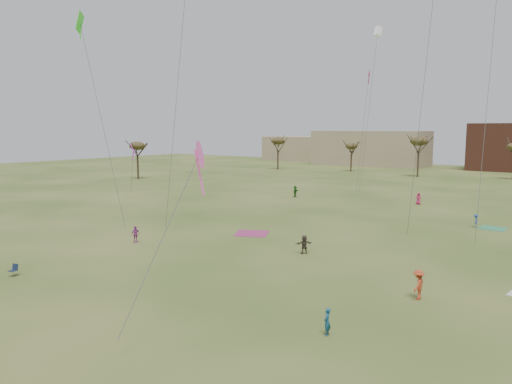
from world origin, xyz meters
The scene contains 15 objects.
ground centered at (0.00, 0.00, 0.00)m, with size 260.00×260.00×0.00m, color #2C4917.
flyer_near_right centered at (11.89, 2.16, 0.73)m, with size 0.53×0.35×1.46m, color navy.
spectator_fore_c centered at (2.39, 15.66, 0.81)m, with size 1.50×0.48×1.62m, color #4D4137.
flyer_mid_b centered at (13.88, 10.28, 0.94)m, with size 1.22×0.70×1.89m, color #B63F22.
spectator_mid_d centered at (-12.43, 9.78, 0.78)m, with size 0.92×0.38×1.57m, color #AA47A3.
flyer_far_a centered at (-16.78, 44.79, 0.90)m, with size 1.66×0.53×1.79m, color #2B6220.
flyer_far_b centered at (1.20, 48.70, 0.82)m, with size 0.80×0.52×1.65m, color #B81F54.
flyer_far_c centered at (11.45, 36.37, 0.72)m, with size 0.93×0.53×1.44m, color #1F4C8F.
blanket_plum centered at (-6.05, 19.39, 0.00)m, with size 3.21×3.21×0.03m, color #9E3066.
blanket_olive centered at (13.10, 36.82, 0.00)m, with size 2.57×2.57×0.03m, color #348F5E.
camp_chair_left centered at (-11.13, -2.39, 0.26)m, with size 0.64×0.67×0.87m.
kites_aloft centered at (-3.30, 21.79, 20.93)m, with size 78.02×61.66×25.69m.
tree_line centered at (-2.85, 79.12, 7.09)m, with size 117.44×49.32×8.91m.
building_tan centered at (-35.00, 115.00, 5.00)m, with size 32.00×14.00×10.00m, color #937F60.
building_tan_west centered at (-65.00, 122.00, 4.00)m, with size 20.00×12.00×8.00m, color #937F60.
Camera 1 is at (23.19, -19.12, 10.54)m, focal length 34.06 mm.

